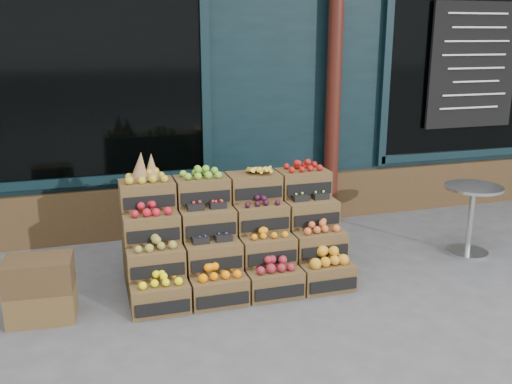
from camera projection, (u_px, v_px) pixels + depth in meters
name	position (u px, v px, depth m)	size (l,w,h in m)	color
ground	(301.00, 302.00, 5.06)	(60.00, 60.00, 0.00)	#4B4B4E
shop_facade	(186.00, 27.00, 9.12)	(12.00, 6.24, 4.80)	black
crate_display	(233.00, 242.00, 5.42)	(2.05, 1.01, 1.28)	brown
spare_crates	(40.00, 289.00, 4.71)	(0.57, 0.41, 0.54)	brown
bistro_table	(471.00, 212.00, 6.07)	(0.60, 0.60, 0.76)	silver
shopkeeper	(52.00, 154.00, 6.80)	(0.67, 0.44, 1.85)	#164D18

